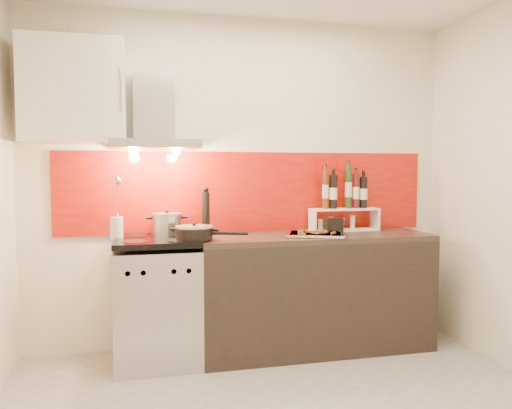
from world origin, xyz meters
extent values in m
cube|color=silver|center=(0.00, 1.40, 1.30)|extent=(3.40, 0.02, 2.60)
cube|color=#A00908|center=(0.05, 1.39, 1.22)|extent=(3.00, 0.02, 0.64)
cube|color=#B7B7BA|center=(-0.70, 1.10, 0.42)|extent=(0.60, 0.60, 0.84)
cube|color=black|center=(-0.70, 0.81, 0.33)|extent=(0.50, 0.02, 0.40)
cube|color=#B7B7BA|center=(-0.70, 0.81, 0.72)|extent=(0.56, 0.02, 0.12)
cube|color=#FF190C|center=(-0.70, 0.81, 0.72)|extent=(0.10, 0.01, 0.04)
cube|color=black|center=(-0.70, 1.10, 0.89)|extent=(0.60, 0.60, 0.04)
cube|color=black|center=(0.50, 1.10, 0.43)|extent=(1.80, 0.60, 0.86)
cube|color=black|center=(0.50, 1.10, 0.88)|extent=(1.80, 0.60, 0.04)
cube|color=#B7B7BA|center=(-0.70, 1.15, 1.58)|extent=(0.62, 0.50, 0.06)
cube|color=#B7B7BA|center=(-0.70, 1.30, 1.86)|extent=(0.30, 0.18, 0.50)
sphere|color=#FFD18C|center=(-0.85, 1.15, 1.54)|extent=(0.07, 0.07, 0.07)
sphere|color=#FFD18C|center=(-0.55, 1.15, 1.54)|extent=(0.07, 0.07, 0.07)
cube|color=silver|center=(-1.25, 1.22, 1.95)|extent=(0.70, 0.35, 0.72)
cylinder|color=#B7B7BA|center=(-0.62, 1.26, 0.99)|extent=(0.22, 0.22, 0.15)
cylinder|color=#99999E|center=(-0.62, 1.26, 1.07)|extent=(0.22, 0.22, 0.01)
sphere|color=black|center=(-0.62, 1.26, 1.09)|extent=(0.03, 0.03, 0.03)
cylinder|color=black|center=(-0.44, 0.96, 0.95)|extent=(0.26, 0.26, 0.08)
cylinder|color=#99999E|center=(-0.44, 0.96, 1.00)|extent=(0.27, 0.27, 0.01)
sphere|color=black|center=(-0.44, 0.96, 1.02)|extent=(0.03, 0.03, 0.03)
cylinder|color=black|center=(-0.20, 0.87, 0.96)|extent=(0.25, 0.12, 0.03)
cylinder|color=silver|center=(-0.98, 1.20, 0.98)|extent=(0.09, 0.09, 0.16)
cylinder|color=silver|center=(-0.97, 1.20, 1.18)|extent=(0.01, 0.07, 0.29)
sphere|color=silver|center=(-0.97, 1.13, 1.32)|extent=(0.06, 0.06, 0.06)
cylinder|color=black|center=(-0.32, 1.24, 1.07)|extent=(0.06, 0.06, 0.33)
sphere|color=black|center=(-0.32, 1.24, 1.25)|extent=(0.05, 0.05, 0.05)
cube|color=white|center=(0.82, 1.26, 0.91)|extent=(0.57, 0.16, 0.01)
cube|color=white|center=(0.54, 1.26, 0.99)|extent=(0.01, 0.16, 0.16)
cube|color=white|center=(1.09, 1.26, 0.99)|extent=(0.02, 0.16, 0.16)
cube|color=white|center=(0.82, 1.26, 1.08)|extent=(0.57, 0.16, 0.02)
cylinder|color=#602610|center=(0.65, 1.26, 1.24)|extent=(0.05, 0.05, 0.31)
cylinder|color=black|center=(0.72, 1.26, 1.22)|extent=(0.06, 0.06, 0.27)
cylinder|color=#1E3A15|center=(0.85, 1.26, 1.25)|extent=(0.06, 0.06, 0.34)
cylinder|color=#4F151A|center=(0.92, 1.26, 1.22)|extent=(0.05, 0.05, 0.28)
cylinder|color=black|center=(0.98, 1.26, 1.21)|extent=(0.06, 0.06, 0.26)
cylinder|color=beige|center=(0.61, 1.26, 0.95)|extent=(0.04, 0.04, 0.07)
cylinder|color=#933C18|center=(0.70, 1.26, 0.96)|extent=(0.04, 0.04, 0.09)
cylinder|color=#464423|center=(0.80, 1.26, 0.95)|extent=(0.04, 0.04, 0.08)
cylinder|color=silver|center=(0.89, 1.26, 0.96)|extent=(0.04, 0.04, 0.10)
cube|color=black|center=(0.67, 1.13, 0.96)|extent=(0.15, 0.08, 0.12)
cube|color=silver|center=(0.47, 1.01, 0.91)|extent=(0.50, 0.44, 0.01)
cube|color=silver|center=(0.47, 1.01, 0.92)|extent=(0.52, 0.46, 0.01)
cube|color=red|center=(0.47, 1.01, 0.92)|extent=(0.45, 0.39, 0.01)
cube|color=brown|center=(0.34, 0.94, 0.93)|extent=(0.05, 0.05, 0.01)
cube|color=brown|center=(0.34, 0.93, 0.93)|extent=(0.05, 0.05, 0.01)
cube|color=brown|center=(0.54, 0.97, 0.93)|extent=(0.06, 0.04, 0.01)
cube|color=brown|center=(0.59, 0.92, 0.93)|extent=(0.05, 0.05, 0.01)
cube|color=brown|center=(0.44, 1.04, 0.93)|extent=(0.06, 0.03, 0.01)
cube|color=brown|center=(0.48, 0.95, 0.93)|extent=(0.05, 0.05, 0.01)
cube|color=brown|center=(0.51, 1.02, 0.93)|extent=(0.03, 0.06, 0.01)
cube|color=brown|center=(0.56, 1.07, 0.93)|extent=(0.03, 0.06, 0.01)
cube|color=brown|center=(0.38, 1.07, 0.93)|extent=(0.02, 0.06, 0.01)
cube|color=brown|center=(0.52, 0.98, 0.93)|extent=(0.02, 0.06, 0.01)
cube|color=brown|center=(0.39, 1.10, 0.93)|extent=(0.06, 0.03, 0.01)
cube|color=brown|center=(0.43, 1.08, 0.93)|extent=(0.03, 0.06, 0.01)
cube|color=brown|center=(0.55, 0.99, 0.93)|extent=(0.06, 0.03, 0.01)
cube|color=brown|center=(0.46, 0.99, 0.93)|extent=(0.05, 0.05, 0.01)
cube|color=brown|center=(0.55, 1.05, 0.93)|extent=(0.05, 0.05, 0.01)
cube|color=brown|center=(0.34, 0.95, 0.93)|extent=(0.05, 0.05, 0.01)
camera|label=1|loc=(-0.83, -2.53, 1.40)|focal=35.00mm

